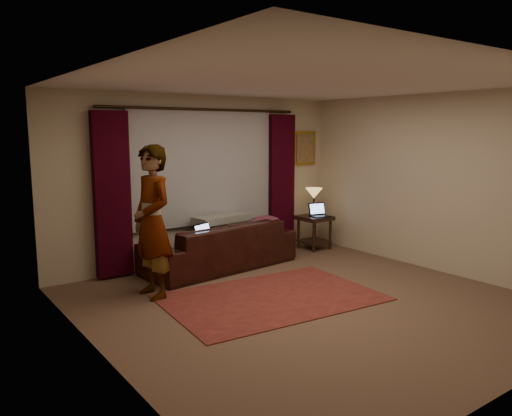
{
  "coord_description": "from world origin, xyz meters",
  "views": [
    {
      "loc": [
        -3.92,
        -4.31,
        2.06
      ],
      "look_at": [
        0.1,
        1.2,
        1.0
      ],
      "focal_mm": 35.0,
      "sensor_mm": 36.0,
      "label": 1
    }
  ],
  "objects_px": {
    "laptop_sofa": "(210,233)",
    "person": "(152,222)",
    "tiffany_lamp": "(314,202)",
    "laptop_table": "(320,210)",
    "end_table": "(314,232)",
    "sofa": "(220,237)"
  },
  "relations": [
    {
      "from": "end_table",
      "to": "laptop_table",
      "type": "distance_m",
      "value": 0.43
    },
    {
      "from": "sofa",
      "to": "laptop_table",
      "type": "xyz_separation_m",
      "value": [
        2.02,
        -0.05,
        0.23
      ]
    },
    {
      "from": "sofa",
      "to": "person",
      "type": "distance_m",
      "value": 1.58
    },
    {
      "from": "laptop_table",
      "to": "person",
      "type": "relative_size",
      "value": 0.18
    },
    {
      "from": "laptop_sofa",
      "to": "person",
      "type": "bearing_deg",
      "value": -178.96
    },
    {
      "from": "tiffany_lamp",
      "to": "laptop_table",
      "type": "xyz_separation_m",
      "value": [
        -0.02,
        -0.2,
        -0.12
      ]
    },
    {
      "from": "sofa",
      "to": "end_table",
      "type": "bearing_deg",
      "value": 176.01
    },
    {
      "from": "end_table",
      "to": "person",
      "type": "relative_size",
      "value": 0.31
    },
    {
      "from": "laptop_sofa",
      "to": "person",
      "type": "xyz_separation_m",
      "value": [
        -1.07,
        -0.43,
        0.34
      ]
    },
    {
      "from": "person",
      "to": "tiffany_lamp",
      "type": "bearing_deg",
      "value": 99.99
    },
    {
      "from": "sofa",
      "to": "laptop_table",
      "type": "distance_m",
      "value": 2.03
    },
    {
      "from": "end_table",
      "to": "person",
      "type": "bearing_deg",
      "value": -168.16
    },
    {
      "from": "laptop_sofa",
      "to": "tiffany_lamp",
      "type": "distance_m",
      "value": 2.38
    },
    {
      "from": "tiffany_lamp",
      "to": "end_table",
      "type": "bearing_deg",
      "value": -121.73
    },
    {
      "from": "end_table",
      "to": "tiffany_lamp",
      "type": "xyz_separation_m",
      "value": [
        0.05,
        0.09,
        0.53
      ]
    },
    {
      "from": "sofa",
      "to": "person",
      "type": "bearing_deg",
      "value": 19.22
    },
    {
      "from": "end_table",
      "to": "person",
      "type": "height_order",
      "value": "person"
    },
    {
      "from": "tiffany_lamp",
      "to": "laptop_table",
      "type": "relative_size",
      "value": 1.37
    },
    {
      "from": "laptop_sofa",
      "to": "laptop_table",
      "type": "distance_m",
      "value": 2.33
    },
    {
      "from": "end_table",
      "to": "laptop_table",
      "type": "bearing_deg",
      "value": -74.59
    },
    {
      "from": "sofa",
      "to": "tiffany_lamp",
      "type": "relative_size",
      "value": 4.97
    },
    {
      "from": "laptop_sofa",
      "to": "end_table",
      "type": "xyz_separation_m",
      "value": [
        2.29,
        0.27,
        -0.31
      ]
    }
  ]
}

